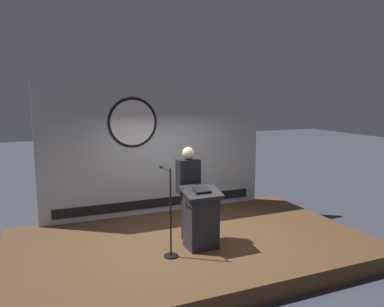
# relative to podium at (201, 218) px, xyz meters

# --- Properties ---
(ground_plane) EXTENTS (40.00, 40.00, 0.00)m
(ground_plane) POSITION_rel_podium_xyz_m (-0.02, 0.43, -0.82)
(ground_plane) COLOR #383D47
(stage_platform) EXTENTS (6.40, 4.00, 0.30)m
(stage_platform) POSITION_rel_podium_xyz_m (-0.02, 0.43, -0.67)
(stage_platform) COLOR brown
(stage_platform) RESTS_ON ground
(banner_display) EXTENTS (5.07, 0.12, 2.93)m
(banner_display) POSITION_rel_podium_xyz_m (-0.03, 2.28, 0.94)
(banner_display) COLOR #B2B7C1
(banner_display) RESTS_ON stage_platform
(podium) EXTENTS (0.64, 0.50, 1.08)m
(podium) POSITION_rel_podium_xyz_m (0.00, 0.00, 0.00)
(podium) COLOR #26262B
(podium) RESTS_ON stage_platform
(speaker_person) EXTENTS (0.40, 0.26, 1.70)m
(speaker_person) POSITION_rel_podium_xyz_m (-0.04, 0.48, 0.35)
(speaker_person) COLOR black
(speaker_person) RESTS_ON stage_platform
(microphone_stand) EXTENTS (0.24, 0.60, 1.48)m
(microphone_stand) POSITION_rel_podium_xyz_m (-0.61, -0.09, 0.01)
(microphone_stand) COLOR black
(microphone_stand) RESTS_ON stage_platform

